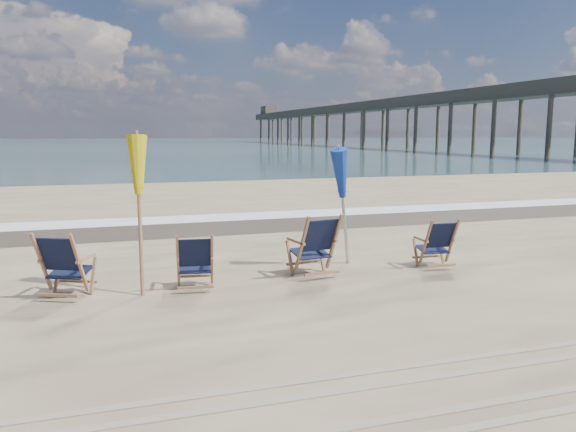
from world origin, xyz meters
name	(u,v)px	position (x,y,z in m)	size (l,w,h in m)	color
ocean	(121,143)	(0.00, 128.00, 0.00)	(400.00, 400.00, 0.00)	#39595F
surf_foam	(221,217)	(0.00, 8.30, 0.00)	(200.00, 1.40, 0.01)	silver
wet_sand_strip	(233,226)	(0.00, 6.80, 0.00)	(200.00, 2.60, 0.00)	#42362A
tire_tracks	(455,390)	(0.00, -2.80, 0.01)	(80.00, 1.30, 0.01)	gray
beach_chair_0	(79,266)	(-3.36, 1.19, 0.49)	(0.63, 0.71, 0.99)	black
beach_chair_1	(212,262)	(-1.52, 1.12, 0.44)	(0.57, 0.64, 0.88)	black
beach_chair_2	(334,244)	(0.52, 1.38, 0.53)	(0.68, 0.76, 1.06)	black
beach_chair_3	(452,243)	(2.66, 1.25, 0.45)	(0.57, 0.64, 0.89)	black
umbrella_yellow	(138,173)	(-2.52, 1.33, 1.75)	(0.30, 0.30, 2.28)	#916341
umbrella_blue	(344,176)	(0.94, 1.96, 1.59)	(0.30, 0.30, 2.11)	#A5A5AD
fishing_pier	(379,118)	(38.00, 74.00, 4.65)	(4.40, 140.00, 9.30)	#50453A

